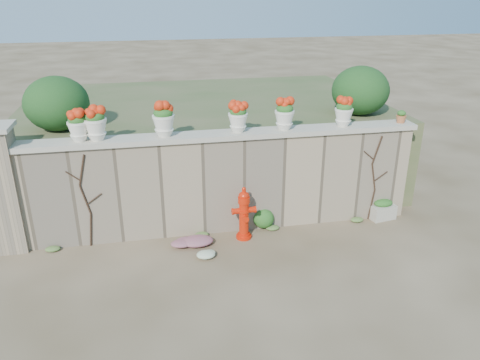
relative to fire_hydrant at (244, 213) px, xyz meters
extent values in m
plane|color=#4B3C25|center=(-0.34, -1.30, -0.56)|extent=(80.00, 80.00, 0.00)
cube|color=gray|center=(-0.34, 0.50, 0.44)|extent=(8.00, 0.40, 2.00)
cube|color=#BEB6A0|center=(-0.34, 0.50, 1.49)|extent=(8.10, 0.52, 0.10)
cube|color=gray|center=(-4.49, 0.50, 0.64)|extent=(0.60, 0.60, 2.40)
cube|color=#384C23|center=(-0.34, 3.70, 0.44)|extent=(9.00, 6.00, 2.00)
ellipsoid|color=#143814|center=(-3.54, 1.70, 1.99)|extent=(1.30, 1.30, 1.10)
ellipsoid|color=#143814|center=(3.06, 1.70, 1.99)|extent=(1.30, 1.30, 1.10)
cylinder|color=black|center=(-3.00, 0.28, -0.21)|extent=(0.12, 0.04, 0.70)
cylinder|color=black|center=(-3.02, 0.28, 0.44)|extent=(0.17, 0.04, 0.61)
cylinder|color=black|center=(-3.01, 0.28, 1.04)|extent=(0.18, 0.04, 0.61)
cylinder|color=black|center=(-2.86, 0.28, 0.44)|extent=(0.30, 0.02, 0.22)
cylinder|color=black|center=(-3.19, 0.28, 0.94)|extent=(0.25, 0.02, 0.21)
cylinder|color=black|center=(2.90, 0.28, -0.21)|extent=(0.12, 0.04, 0.70)
cylinder|color=black|center=(2.88, 0.28, 0.44)|extent=(0.17, 0.04, 0.61)
cylinder|color=black|center=(2.89, 0.28, 1.04)|extent=(0.18, 0.04, 0.61)
cylinder|color=black|center=(3.04, 0.28, 0.44)|extent=(0.30, 0.02, 0.22)
cylinder|color=black|center=(2.71, 0.28, 0.94)|extent=(0.25, 0.02, 0.21)
cylinder|color=red|center=(0.00, 0.00, -0.53)|extent=(0.31, 0.31, 0.06)
cylinder|color=red|center=(0.00, 0.00, -0.11)|extent=(0.19, 0.19, 0.70)
cylinder|color=red|center=(0.00, 0.00, 0.06)|extent=(0.24, 0.24, 0.04)
cylinder|color=red|center=(0.00, 0.00, 0.29)|extent=(0.24, 0.24, 0.13)
ellipsoid|color=red|center=(0.00, 0.00, 0.41)|extent=(0.21, 0.21, 0.16)
cylinder|color=red|center=(0.00, 0.00, 0.50)|extent=(0.08, 0.08, 0.11)
cylinder|color=red|center=(-0.16, 0.00, 0.06)|extent=(0.16, 0.12, 0.11)
cylinder|color=red|center=(0.16, 0.01, 0.06)|extent=(0.16, 0.12, 0.11)
cylinder|color=red|center=(0.00, -0.12, -0.05)|extent=(0.10, 0.11, 0.10)
cube|color=#BEB6A0|center=(3.17, 0.25, -0.40)|extent=(0.59, 0.41, 0.32)
ellipsoid|color=#1E5119|center=(3.17, 0.25, -0.19)|extent=(0.46, 0.32, 0.16)
ellipsoid|color=#1E5119|center=(0.52, 0.25, -0.30)|extent=(0.56, 0.50, 0.53)
ellipsoid|color=#BA257B|center=(-1.12, -0.09, -0.45)|extent=(0.84, 0.56, 0.22)
ellipsoid|color=white|center=(-0.87, -0.59, -0.48)|extent=(0.47, 0.38, 0.17)
ellipsoid|color=#1E5119|center=(-3.01, 0.50, 1.95)|extent=(0.33, 0.33, 0.20)
ellipsoid|color=red|center=(-3.01, 0.50, 2.03)|extent=(0.29, 0.29, 0.21)
ellipsoid|color=#1E5119|center=(-2.69, 0.50, 1.99)|extent=(0.36, 0.36, 0.22)
ellipsoid|color=red|center=(-2.69, 0.50, 2.08)|extent=(0.31, 0.31, 0.22)
ellipsoid|color=#1E5119|center=(-1.45, 0.50, 1.99)|extent=(0.36, 0.36, 0.22)
ellipsoid|color=red|center=(-1.45, 0.50, 2.09)|extent=(0.32, 0.32, 0.23)
ellipsoid|color=#1E5119|center=(-0.02, 0.50, 1.95)|extent=(0.33, 0.33, 0.20)
ellipsoid|color=red|center=(-0.02, 0.50, 2.03)|extent=(0.29, 0.29, 0.21)
ellipsoid|color=#1E5119|center=(0.92, 0.50, 1.96)|extent=(0.34, 0.34, 0.20)
ellipsoid|color=red|center=(0.92, 0.50, 2.05)|extent=(0.30, 0.30, 0.21)
ellipsoid|color=#1E5119|center=(2.17, 0.50, 1.94)|extent=(0.32, 0.32, 0.19)
ellipsoid|color=red|center=(2.17, 0.50, 2.02)|extent=(0.28, 0.28, 0.20)
ellipsoid|color=#1E5119|center=(3.46, 0.50, 1.73)|extent=(0.17, 0.17, 0.12)
camera|label=1|loc=(-1.70, -8.19, 4.19)|focal=35.00mm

